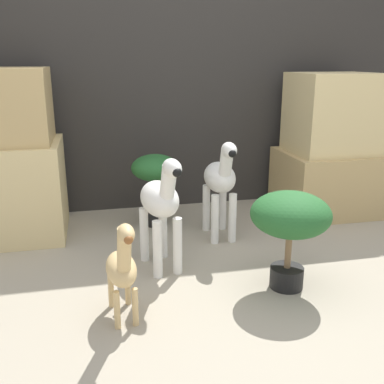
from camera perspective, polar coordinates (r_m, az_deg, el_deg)
The scene contains 9 objects.
ground_plane at distance 2.26m, azimuth 5.05°, elevation -14.83°, with size 14.00×14.00×0.00m, color #9E937F.
wall_back at distance 3.60m, azimuth -3.00°, elevation 15.39°, with size 6.40×0.08×2.20m.
rock_pillar_left at distance 3.23m, azimuth -22.60°, elevation 3.71°, with size 0.72×0.64×1.12m.
rock_pillar_right at distance 3.66m, azimuth 17.05°, elevation 5.08°, with size 0.72×0.64×1.07m.
zebra_right at distance 2.98m, azimuth 3.64°, elevation 1.39°, with size 0.20×0.47×0.69m.
zebra_left at distance 2.52m, azimuth -3.95°, elevation -1.47°, with size 0.26×0.48×0.69m.
giraffe_figurine at distance 2.08m, azimuth -8.87°, elevation -9.27°, with size 0.16×0.41×0.53m.
potted_palm_front at distance 2.36m, azimuth 12.38°, elevation -3.47°, with size 0.41×0.41×0.53m.
potted_palm_back at distance 3.21m, azimuth -4.71°, elevation 2.35°, with size 0.34×0.34×0.52m.
Camera 1 is at (-0.60, -1.83, 1.18)m, focal length 42.00 mm.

